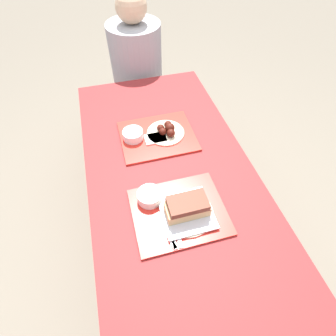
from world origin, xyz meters
TOP-DOWN VIEW (x-y plane):
  - ground_plane at (0.00, 0.00)m, footprint 12.00×12.00m
  - picnic_table at (0.00, 0.00)m, footprint 0.79×1.62m
  - picnic_bench_far at (0.00, 1.03)m, footprint 0.75×0.28m
  - tray_near at (-0.03, -0.23)m, footprint 0.39×0.32m
  - tray_far at (-0.01, 0.24)m, footprint 0.39×0.32m
  - bowl_coleslaw_near at (-0.13, -0.15)m, footprint 0.11×0.11m
  - brisket_sandwich_plate at (-0.00, -0.25)m, footprint 0.22×0.22m
  - plastic_fork_near at (-0.08, -0.31)m, footprint 0.02×0.17m
  - plastic_knife_near at (-0.06, -0.31)m, footprint 0.02×0.17m
  - plastic_spoon_near at (-0.11, -0.31)m, footprint 0.06×0.17m
  - condiment_packet at (-0.05, -0.16)m, footprint 0.04×0.03m
  - bowl_coleslaw_far at (-0.13, 0.25)m, footprint 0.11×0.11m
  - wings_plate_far at (0.04, 0.24)m, footprint 0.20×0.20m
  - napkin_far at (-0.02, 0.21)m, footprint 0.11×0.08m
  - person_seated_across at (0.03, 1.03)m, footprint 0.36×0.36m

SIDE VIEW (x-z plane):
  - ground_plane at x=0.00m, z-range 0.00..0.00m
  - picnic_bench_far at x=0.00m, z-range 0.15..0.62m
  - picnic_table at x=0.00m, z-range 0.27..1.01m
  - tray_near at x=-0.03m, z-range 0.74..0.75m
  - tray_far at x=-0.01m, z-range 0.74..0.75m
  - plastic_fork_near at x=-0.08m, z-range 0.75..0.75m
  - plastic_knife_near at x=-0.06m, z-range 0.75..0.75m
  - plastic_spoon_near at x=-0.11m, z-range 0.75..0.75m
  - condiment_packet at x=-0.05m, z-range 0.75..0.75m
  - napkin_far at x=-0.02m, z-range 0.75..0.76m
  - wings_plate_far at x=0.04m, z-range 0.74..0.80m
  - person_seated_across at x=0.03m, z-range 0.40..1.14m
  - bowl_coleslaw_near at x=-0.13m, z-range 0.75..0.80m
  - bowl_coleslaw_far at x=-0.13m, z-range 0.75..0.80m
  - brisket_sandwich_plate at x=0.00m, z-range 0.74..0.83m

